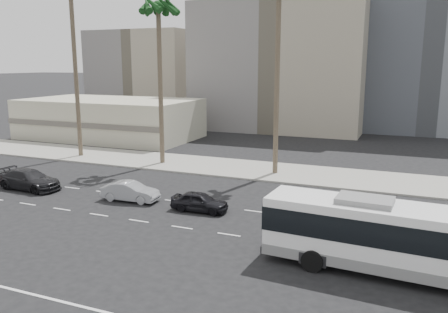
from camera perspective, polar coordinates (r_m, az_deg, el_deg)
The scene contains 12 objects.
ground at distance 25.39m, azimuth 7.03°, elevation -10.63°, with size 700.00×700.00×0.00m, color black.
sidewalk_north at distance 39.85m, azimuth 13.01°, elevation -2.48°, with size 120.00×7.00×0.15m, color gray.
commercial_low at distance 61.02m, azimuth -14.06°, elevation 4.62°, with size 22.00×12.16×5.00m.
midrise_beige_west at distance 70.09m, azimuth 7.61°, elevation 11.05°, with size 24.00×18.00×18.00m, color gray.
midrise_gray_center at distance 74.82m, azimuth 24.56°, elevation 13.23°, with size 20.00×20.00×26.00m, color #4E525A.
midrise_beige_far at distance 85.05m, azimuth -8.94°, elevation 10.09°, with size 18.00×16.00×15.00m, color gray.
civic_tower at distance 274.40m, azimuth 21.58°, elevation 16.97°, with size 42.00×42.00×129.00m.
city_bus at distance 22.38m, azimuth 20.98°, elevation -9.40°, with size 12.35×3.48×3.51m.
car_a at distance 30.10m, azimuth -3.08°, elevation -5.65°, with size 3.80×1.53×1.29m, color black.
car_b at distance 32.90m, azimuth -11.64°, elevation -4.31°, with size 4.11×1.43×1.36m, color #94959A.
car_c at distance 38.21m, azimuth -23.17°, elevation -2.67°, with size 5.28×2.15×1.53m, color black.
palm_mid at distance 43.64m, azimuth -8.22°, elevation 17.65°, with size 5.13×5.13×15.84m.
Camera 1 is at (6.07, -22.72, 9.58)m, focal length 36.57 mm.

